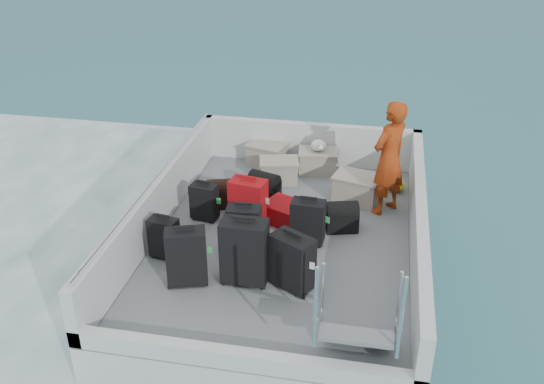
{
  "coord_description": "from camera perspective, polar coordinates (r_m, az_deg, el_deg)",
  "views": [
    {
      "loc": [
        1.16,
        -6.77,
        4.94
      ],
      "look_at": [
        -0.26,
        0.55,
        1.0
      ],
      "focal_mm": 40.0,
      "sensor_mm": 36.0,
      "label": 1
    }
  ],
  "objects": [
    {
      "name": "crate_2",
      "position": [
        9.84,
        4.33,
        2.83
      ],
      "size": [
        0.62,
        0.46,
        0.35
      ],
      "primitive_type": "cube",
      "rotation": [
        0.0,
        0.0,
        0.11
      ],
      "color": "gray",
      "rests_on": "deck"
    },
    {
      "name": "duffel_2",
      "position": [
        8.29,
        6.57,
        -2.53
      ],
      "size": [
        0.49,
        0.4,
        0.32
      ],
      "primitive_type": null,
      "rotation": [
        0.0,
        0.0,
        0.26
      ],
      "color": "black",
      "rests_on": "deck"
    },
    {
      "name": "suitcase_2",
      "position": [
        8.47,
        -6.39,
        -0.96
      ],
      "size": [
        0.39,
        0.27,
        0.53
      ],
      "primitive_type": "cube",
      "rotation": [
        0.0,
        0.0,
        -0.15
      ],
      "color": "black",
      "rests_on": "deck"
    },
    {
      "name": "suitcase_6",
      "position": [
        7.04,
        1.91,
        -6.63
      ],
      "size": [
        0.57,
        0.5,
        0.68
      ],
      "primitive_type": "cube",
      "rotation": [
        0.0,
        0.0,
        -0.52
      ],
      "color": "black",
      "rests_on": "deck"
    },
    {
      "name": "suitcase_4",
      "position": [
        7.7,
        -2.64,
        -3.53
      ],
      "size": [
        0.45,
        0.29,
        0.63
      ],
      "primitive_type": "cube",
      "rotation": [
        0.0,
        0.0,
        0.09
      ],
      "color": "black",
      "rests_on": "deck"
    },
    {
      "name": "crate_0",
      "position": [
        10.06,
        -0.52,
        3.47
      ],
      "size": [
        0.66,
        0.54,
        0.35
      ],
      "primitive_type": "cube",
      "rotation": [
        0.0,
        0.0,
        -0.28
      ],
      "color": "gray",
      "rests_on": "deck"
    },
    {
      "name": "crate_1",
      "position": [
        9.51,
        0.65,
        1.94
      ],
      "size": [
        0.63,
        0.5,
        0.34
      ],
      "primitive_type": "cube",
      "rotation": [
        0.0,
        0.0,
        0.22
      ],
      "color": "gray",
      "rests_on": "deck"
    },
    {
      "name": "suitcase_5",
      "position": [
        8.27,
        -2.26,
        -1.01
      ],
      "size": [
        0.53,
        0.38,
        0.67
      ],
      "primitive_type": "cube",
      "rotation": [
        0.0,
        0.0,
        -0.19
      ],
      "color": "#940B0C",
      "rests_on": "deck"
    },
    {
      "name": "suitcase_7",
      "position": [
        7.88,
        3.39,
        -2.86
      ],
      "size": [
        0.45,
        0.27,
        0.61
      ],
      "primitive_type": "cube",
      "rotation": [
        0.0,
        0.0,
        -0.06
      ],
      "color": "black",
      "rests_on": "deck"
    },
    {
      "name": "suitcase_8",
      "position": [
        8.4,
        1.64,
        -2.06
      ],
      "size": [
        0.82,
        0.7,
        0.27
      ],
      "primitive_type": "cube",
      "rotation": [
        0.0,
        0.0,
        1.15
      ],
      "color": "#940B0C",
      "rests_on": "deck"
    },
    {
      "name": "suitcase_1",
      "position": [
        7.71,
        -10.12,
        -4.33
      ],
      "size": [
        0.39,
        0.26,
        0.55
      ],
      "primitive_type": "cube",
      "rotation": [
        0.0,
        0.0,
        -0.15
      ],
      "color": "black",
      "rests_on": "deck"
    },
    {
      "name": "white_bag",
      "position": [
        9.73,
        4.39,
        4.25
      ],
      "size": [
        0.24,
        0.24,
        0.18
      ],
      "primitive_type": "ellipsoid",
      "color": "white",
      "rests_on": "crate_2"
    },
    {
      "name": "suitcase_0",
      "position": [
        7.15,
        -8.05,
        -6.13
      ],
      "size": [
        0.53,
        0.39,
        0.72
      ],
      "primitive_type": "cube",
      "rotation": [
        0.0,
        0.0,
        0.31
      ],
      "color": "black",
      "rests_on": "deck"
    },
    {
      "name": "ferry_hull",
      "position": [
        8.29,
        1.05,
        -6.2
      ],
      "size": [
        3.6,
        5.0,
        0.6
      ],
      "primitive_type": "cube",
      "color": "silver",
      "rests_on": "ground"
    },
    {
      "name": "suitcase_3",
      "position": [
        7.09,
        -2.6,
        -5.7
      ],
      "size": [
        0.54,
        0.32,
        0.82
      ],
      "primitive_type": "cube",
      "rotation": [
        0.0,
        0.0,
        0.0
      ],
      "color": "black",
      "rests_on": "deck"
    },
    {
      "name": "crate_3",
      "position": [
        9.02,
        7.98,
        0.28
      ],
      "size": [
        0.72,
        0.58,
        0.38
      ],
      "primitive_type": "cube",
      "rotation": [
        0.0,
        0.0,
        -0.25
      ],
      "color": "gray",
      "rests_on": "deck"
    },
    {
      "name": "deck_fittings",
      "position": [
        7.61,
        3.25,
        -3.48
      ],
      "size": [
        3.6,
        5.0,
        0.9
      ],
      "color": "#B9BDBD",
      "rests_on": "deck"
    },
    {
      "name": "duffel_1",
      "position": [
        9.02,
        -0.75,
        0.36
      ],
      "size": [
        0.51,
        0.42,
        0.32
      ],
      "primitive_type": null,
      "rotation": [
        0.0,
        0.0,
        -0.32
      ],
      "color": "black",
      "rests_on": "deck"
    },
    {
      "name": "yellow_bag",
      "position": [
        9.43,
        11.56,
        0.71
      ],
      "size": [
        0.28,
        0.26,
        0.22
      ],
      "primitive_type": "ellipsoid",
      "color": "yellow",
      "rests_on": "deck"
    },
    {
      "name": "deck",
      "position": [
        8.13,
        1.07,
        -4.39
      ],
      "size": [
        3.3,
        4.7,
        0.02
      ],
      "primitive_type": "cube",
      "color": "slate",
      "rests_on": "ferry_hull"
    },
    {
      "name": "ground",
      "position": [
        8.47,
        1.04,
        -7.89
      ],
      "size": [
        160.0,
        160.0,
        0.0
      ],
      "primitive_type": "plane",
      "color": "#1D5666",
      "rests_on": "ground"
    },
    {
      "name": "passenger",
      "position": [
        8.54,
        10.96,
        3.14
      ],
      "size": [
        0.69,
        0.72,
        1.66
      ],
      "primitive_type": "imported",
      "rotation": [
        0.0,
        0.0,
        -2.26
      ],
      "color": "#D64714",
      "rests_on": "deck"
    },
    {
      "name": "duffel_0",
      "position": [
        8.84,
        -4.44,
        -0.34
      ],
      "size": [
        0.58,
        0.44,
        0.32
      ],
      "primitive_type": null,
      "rotation": [
        0.0,
        0.0,
        0.3
      ],
      "color": "black",
      "rests_on": "deck"
    }
  ]
}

